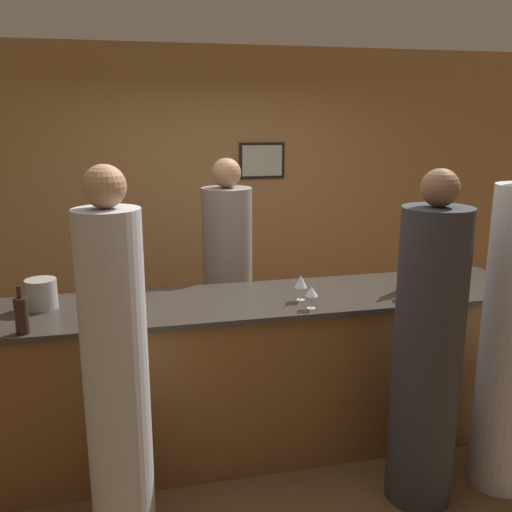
{
  "coord_description": "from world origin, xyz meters",
  "views": [
    {
      "loc": [
        -0.85,
        -3.35,
        2.16
      ],
      "look_at": [
        -0.04,
        0.1,
        1.29
      ],
      "focal_mm": 40.0,
      "sensor_mm": 36.0,
      "label": 1
    }
  ],
  "objects_px": {
    "wine_bottle_0": "(21,315)",
    "wine_bottle_1": "(404,273)",
    "guest_0": "(116,378)",
    "guest_2": "(427,355)",
    "ice_bucket": "(42,294)",
    "bartender": "(228,289)"
  },
  "relations": [
    {
      "from": "guest_2",
      "to": "wine_bottle_1",
      "type": "distance_m",
      "value": 0.74
    },
    {
      "from": "bartender",
      "to": "wine_bottle_1",
      "type": "relative_size",
      "value": 5.82
    },
    {
      "from": "wine_bottle_0",
      "to": "ice_bucket",
      "type": "xyz_separation_m",
      "value": [
        0.05,
        0.41,
        -0.01
      ]
    },
    {
      "from": "wine_bottle_1",
      "to": "ice_bucket",
      "type": "distance_m",
      "value": 2.28
    },
    {
      "from": "guest_2",
      "to": "wine_bottle_0",
      "type": "relative_size",
      "value": 7.22
    },
    {
      "from": "ice_bucket",
      "to": "wine_bottle_0",
      "type": "bearing_deg",
      "value": -96.97
    },
    {
      "from": "guest_2",
      "to": "ice_bucket",
      "type": "relative_size",
      "value": 10.36
    },
    {
      "from": "guest_0",
      "to": "wine_bottle_0",
      "type": "bearing_deg",
      "value": 139.98
    },
    {
      "from": "bartender",
      "to": "wine_bottle_0",
      "type": "relative_size",
      "value": 7.08
    },
    {
      "from": "guest_2",
      "to": "ice_bucket",
      "type": "xyz_separation_m",
      "value": [
        -2.09,
        0.83,
        0.25
      ]
    },
    {
      "from": "guest_2",
      "to": "wine_bottle_1",
      "type": "relative_size",
      "value": 5.94
    },
    {
      "from": "guest_2",
      "to": "wine_bottle_0",
      "type": "bearing_deg",
      "value": 168.85
    },
    {
      "from": "wine_bottle_0",
      "to": "wine_bottle_1",
      "type": "height_order",
      "value": "wine_bottle_1"
    },
    {
      "from": "wine_bottle_0",
      "to": "ice_bucket",
      "type": "relative_size",
      "value": 1.43
    },
    {
      "from": "guest_0",
      "to": "guest_2",
      "type": "bearing_deg",
      "value": -0.79
    },
    {
      "from": "wine_bottle_1",
      "to": "ice_bucket",
      "type": "relative_size",
      "value": 1.75
    },
    {
      "from": "ice_bucket",
      "to": "wine_bottle_1",
      "type": "bearing_deg",
      "value": -4.35
    },
    {
      "from": "bartender",
      "to": "guest_0",
      "type": "distance_m",
      "value": 1.71
    },
    {
      "from": "guest_2",
      "to": "wine_bottle_0",
      "type": "xyz_separation_m",
      "value": [
        -2.14,
        0.42,
        0.26
      ]
    },
    {
      "from": "guest_0",
      "to": "guest_2",
      "type": "distance_m",
      "value": 1.67
    },
    {
      "from": "bartender",
      "to": "ice_bucket",
      "type": "bearing_deg",
      "value": 28.86
    },
    {
      "from": "guest_0",
      "to": "wine_bottle_1",
      "type": "xyz_separation_m",
      "value": [
        1.84,
        0.63,
        0.25
      ]
    }
  ]
}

